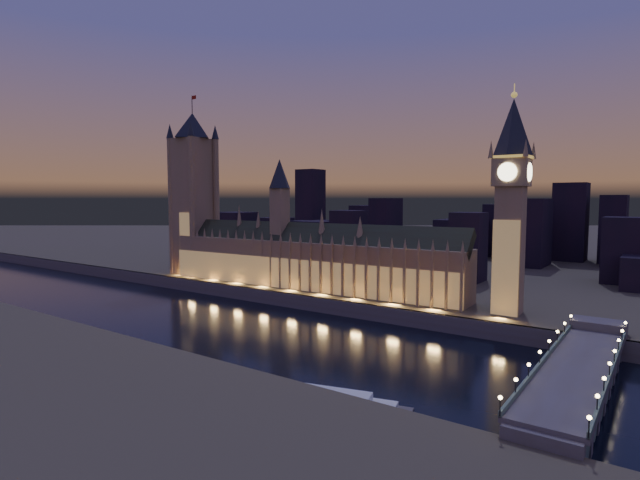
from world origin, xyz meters
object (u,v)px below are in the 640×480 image
Objects in this scene: victoria_tower at (194,186)px; palace_of_westminster at (304,257)px; westminster_bridge at (579,374)px; river_boat at (327,400)px; elizabeth_tower at (511,187)px.

palace_of_westminster is at bearing -0.11° from victoria_tower.
palace_of_westminster is 173.02m from westminster_bridge.
westminster_bridge is (257.43, -65.37, -64.47)m from victoria_tower.
river_boat is (-60.00, -54.56, -4.43)m from westminster_bridge.
victoria_tower is 241.06m from river_boat.
elizabeth_tower reaches higher than westminster_bridge.
westminster_bridge is (158.97, -65.18, -20.39)m from palace_of_westminster.
victoria_tower reaches higher than westminster_bridge.
palace_of_westminster is 1.61× the size of victoria_tower.
elizabeth_tower reaches higher than river_boat.
elizabeth_tower is (218.00, -0.01, -3.63)m from victoria_tower.
westminster_bridge reaches higher than river_boat.
victoria_tower is at bearing 165.75° from westminster_bridge.
palace_of_westminster is 157.32m from river_boat.
elizabeth_tower is at bearing 80.27° from river_boat.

